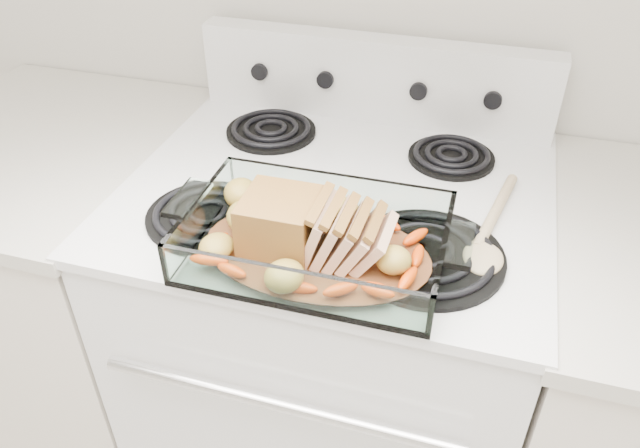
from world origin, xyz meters
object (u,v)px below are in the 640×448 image
(electric_range, at_px, (334,352))
(pork_roast, at_px, (302,227))
(counter_left, at_px, (83,300))
(baking_dish, at_px, (316,246))

(electric_range, distance_m, pork_roast, 0.56)
(electric_range, height_order, counter_left, electric_range)
(baking_dish, bearing_deg, counter_left, 162.02)
(electric_range, xyz_separation_m, counter_left, (-0.67, -0.00, -0.02))
(counter_left, relative_size, baking_dish, 2.36)
(baking_dish, bearing_deg, pork_roast, 179.37)
(counter_left, bearing_deg, electric_range, 0.10)
(pork_roast, bearing_deg, baking_dish, 23.30)
(baking_dish, xyz_separation_m, pork_roast, (-0.02, 0.00, 0.03))
(counter_left, height_order, baking_dish, baking_dish)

